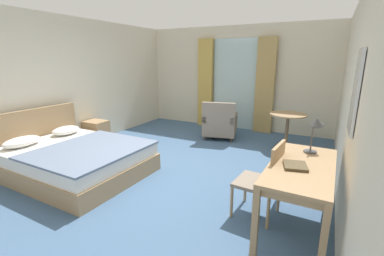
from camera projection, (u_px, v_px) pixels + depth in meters
ground at (165, 177)px, 4.39m from camera, size 5.63×7.65×0.10m
wall_back at (236, 78)px, 7.09m from camera, size 5.23×0.12×2.68m
wall_left at (53, 86)px, 5.18m from camera, size 0.12×7.25×2.68m
wall_right at (358, 107)px, 2.90m from camera, size 0.12×7.25×2.68m
balcony_glass_door at (235, 85)px, 7.07m from camera, size 1.20×0.02×2.36m
curtain_panel_left at (205, 83)px, 7.35m from camera, size 0.41×0.10×2.37m
curtain_panel_right at (265, 86)px, 6.62m from camera, size 0.46×0.10×2.37m
bed at (74, 158)px, 4.37m from camera, size 2.23×1.74×0.99m
nightstand at (97, 132)px, 5.89m from camera, size 0.47×0.40×0.53m
writing_desk at (301, 173)px, 2.82m from camera, size 0.67×1.41×0.77m
desk_chair at (265, 177)px, 3.10m from camera, size 0.52×0.52×0.94m
desk_lamp at (316, 127)px, 3.15m from camera, size 0.19×0.26×0.43m
closed_book at (295, 166)px, 2.73m from camera, size 0.28×0.30×0.03m
armchair_by_window at (220, 124)px, 6.31m from camera, size 0.90×0.91×0.90m
round_cafe_table at (288, 122)px, 5.59m from camera, size 0.76×0.76×0.74m
wall_mirror at (356, 92)px, 2.43m from camera, size 0.02×0.50×0.77m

